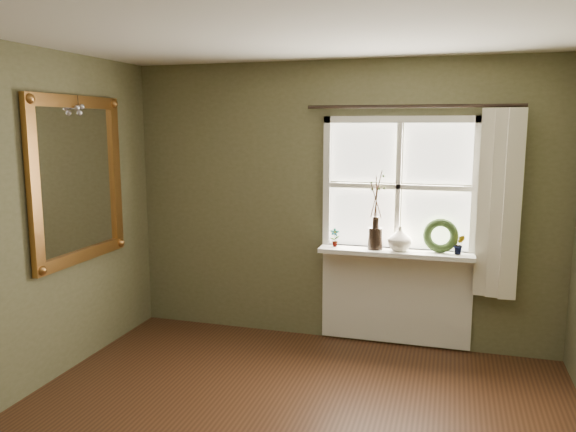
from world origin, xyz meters
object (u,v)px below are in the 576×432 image
(dark_jug, at_px, (375,238))
(wreath, at_px, (440,239))
(cream_vase, at_px, (400,238))
(gilt_mirror, at_px, (78,180))

(dark_jug, bearing_deg, wreath, 4.07)
(cream_vase, height_order, wreath, wreath)
(dark_jug, xyz_separation_m, wreath, (0.56, 0.04, 0.02))
(cream_vase, relative_size, wreath, 0.73)
(cream_vase, xyz_separation_m, gilt_mirror, (-2.55, -1.00, 0.55))
(gilt_mirror, bearing_deg, wreath, 19.71)
(cream_vase, bearing_deg, gilt_mirror, -158.64)
(dark_jug, bearing_deg, cream_vase, 0.00)
(wreath, relative_size, gilt_mirror, 0.22)
(gilt_mirror, bearing_deg, dark_jug, 23.14)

